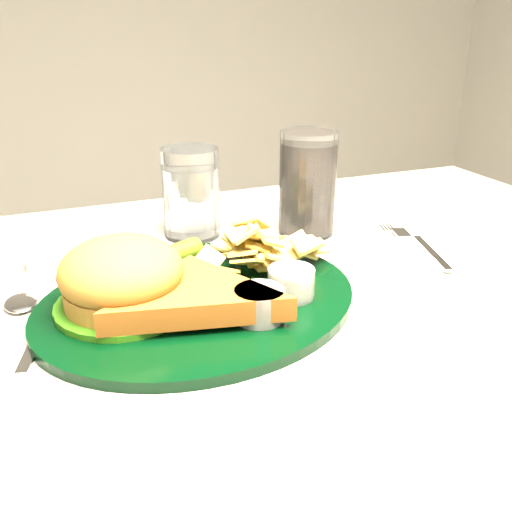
{
  "coord_description": "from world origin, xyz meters",
  "views": [
    {
      "loc": [
        -0.19,
        -0.51,
        1.03
      ],
      "look_at": [
        0.01,
        0.0,
        0.8
      ],
      "focal_mm": 40.0,
      "sensor_mm": 36.0,
      "label": 1
    }
  ],
  "objects_px": {
    "dinner_plate": "(198,272)",
    "fork_napkin": "(427,250)",
    "water_glass": "(191,193)",
    "cola_glass": "(307,184)"
  },
  "relations": [
    {
      "from": "cola_glass",
      "to": "fork_napkin",
      "type": "xyz_separation_m",
      "value": [
        0.11,
        -0.13,
        -0.07
      ]
    },
    {
      "from": "cola_glass",
      "to": "fork_napkin",
      "type": "distance_m",
      "value": 0.18
    },
    {
      "from": "fork_napkin",
      "to": "cola_glass",
      "type": "bearing_deg",
      "value": 147.07
    },
    {
      "from": "dinner_plate",
      "to": "water_glass",
      "type": "bearing_deg",
      "value": 62.97
    },
    {
      "from": "dinner_plate",
      "to": "fork_napkin",
      "type": "bearing_deg",
      "value": -7.94
    },
    {
      "from": "dinner_plate",
      "to": "water_glass",
      "type": "xyz_separation_m",
      "value": [
        0.05,
        0.2,
        0.02
      ]
    },
    {
      "from": "water_glass",
      "to": "cola_glass",
      "type": "xyz_separation_m",
      "value": [
        0.15,
        -0.05,
        0.01
      ]
    },
    {
      "from": "water_glass",
      "to": "fork_napkin",
      "type": "xyz_separation_m",
      "value": [
        0.26,
        -0.18,
        -0.06
      ]
    },
    {
      "from": "water_glass",
      "to": "cola_glass",
      "type": "height_order",
      "value": "cola_glass"
    },
    {
      "from": "dinner_plate",
      "to": "fork_napkin",
      "type": "distance_m",
      "value": 0.32
    }
  ]
}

